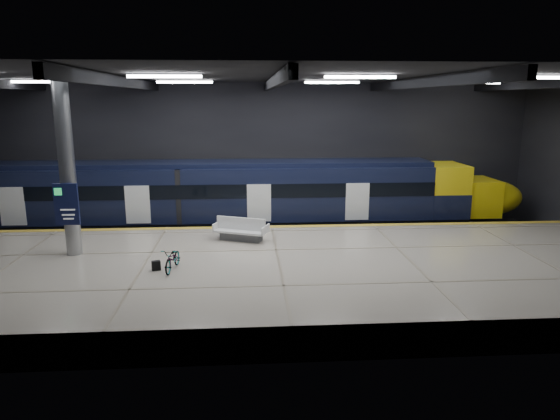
{
  "coord_description": "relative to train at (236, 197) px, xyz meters",
  "views": [
    {
      "loc": [
        -1.18,
        -20.43,
        7.09
      ],
      "look_at": [
        0.33,
        1.5,
        2.2
      ],
      "focal_mm": 32.0,
      "sensor_mm": 36.0,
      "label": 1
    }
  ],
  "objects": [
    {
      "name": "bench",
      "position": [
        0.32,
        -4.98,
        -0.6
      ],
      "size": [
        2.49,
        1.74,
        1.02
      ],
      "rotation": [
        0.0,
        0.0,
        -0.38
      ],
      "color": "#595B60",
      "rests_on": "platform"
    },
    {
      "name": "safety_strip",
      "position": [
        1.76,
        -2.75,
        -0.95
      ],
      "size": [
        30.0,
        0.4,
        0.01
      ],
      "primitive_type": "cube",
      "color": "gold",
      "rests_on": "platform"
    },
    {
      "name": "info_column",
      "position": [
        -6.24,
        -6.52,
        2.4
      ],
      "size": [
        0.9,
        0.78,
        6.9
      ],
      "color": "#9EA0A5",
      "rests_on": "platform"
    },
    {
      "name": "platform",
      "position": [
        1.76,
        -8.0,
        -1.51
      ],
      "size": [
        30.0,
        11.0,
        1.1
      ],
      "primitive_type": "cube",
      "color": "#B7AB9A",
      "rests_on": "ground"
    },
    {
      "name": "train",
      "position": [
        0.0,
        0.0,
        0.0
      ],
      "size": [
        29.4,
        2.84,
        3.79
      ],
      "color": "black",
      "rests_on": "ground"
    },
    {
      "name": "rails",
      "position": [
        1.76,
        0.0,
        -1.98
      ],
      "size": [
        30.0,
        1.52,
        0.16
      ],
      "color": "gray",
      "rests_on": "ground"
    },
    {
      "name": "room_shell",
      "position": [
        1.76,
        -5.49,
        3.66
      ],
      "size": [
        30.1,
        16.1,
        8.05
      ],
      "color": "black",
      "rests_on": "ground"
    },
    {
      "name": "ground",
      "position": [
        1.76,
        -5.5,
        -2.06
      ],
      "size": [
        30.0,
        30.0,
        0.0
      ],
      "primitive_type": "plane",
      "color": "black",
      "rests_on": "ground"
    },
    {
      "name": "bicycle",
      "position": [
        -2.09,
        -8.68,
        -0.54
      ],
      "size": [
        0.79,
        1.67,
        0.84
      ],
      "primitive_type": "imported",
      "rotation": [
        0.0,
        0.0,
        -0.15
      ],
      "color": "#99999E",
      "rests_on": "platform"
    },
    {
      "name": "pannier_bag",
      "position": [
        -2.69,
        -8.68,
        -0.78
      ],
      "size": [
        0.34,
        0.27,
        0.35
      ],
      "primitive_type": "cube",
      "rotation": [
        0.0,
        0.0,
        0.34
      ],
      "color": "black",
      "rests_on": "platform"
    }
  ]
}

